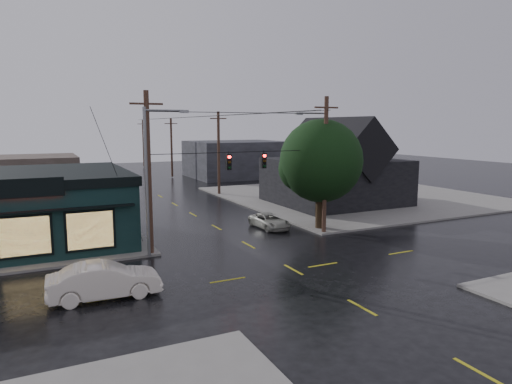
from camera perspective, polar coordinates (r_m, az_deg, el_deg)
name	(u,v)px	position (r m, az deg, el deg)	size (l,w,h in m)	color
ground_plane	(293,270)	(26.17, 4.69, -9.65)	(160.00, 160.00, 0.00)	black
sidewalk_ne	(355,196)	(53.38, 12.24, -0.48)	(28.00, 28.00, 0.15)	slate
pizza_shop	(0,209)	(34.82, -29.33, -1.85)	(16.30, 12.34, 4.90)	black
ne_building	(335,161)	(47.50, 9.89, 3.86)	(12.60, 11.60, 8.75)	black
corner_tree	(321,161)	(35.34, 8.12, 3.85)	(6.39, 6.39, 8.43)	black
utility_pole_nw	(151,255)	(29.68, -12.93, -7.66)	(2.00, 0.32, 10.15)	#341D17
utility_pole_ne	(324,234)	(34.83, 8.46, -5.16)	(2.00, 0.32, 10.15)	#341D17
utility_pole_far_a	(219,195)	(53.61, -4.63, -0.36)	(2.00, 0.32, 9.65)	#341D17
utility_pole_far_b	(172,178)	(72.45, -10.42, 1.79)	(2.00, 0.32, 9.15)	#341D17
utility_pole_far_c	(144,167)	(91.78, -13.80, 3.04)	(2.00, 0.32, 9.15)	#341D17
span_signal_assembly	(246,161)	(30.79, -1.22, 3.91)	(13.00, 0.48, 1.23)	black
streetlight_nw	(149,258)	(28.96, -13.20, -8.07)	(5.40, 0.30, 9.15)	gray
streetlight_ne	(324,231)	(35.67, 8.48, -4.84)	(5.40, 0.30, 9.15)	gray
bg_building_west	(24,175)	(61.66, -27.03, 1.95)	(12.00, 10.00, 4.40)	#352D27
bg_building_east	(236,159)	(72.53, -2.57, 4.15)	(14.00, 12.00, 5.60)	#222326
sedan_cream	(105,281)	(22.92, -18.39, -10.47)	(1.79, 5.14, 1.69)	silver
suv_silver	(269,221)	(36.10, 1.70, -3.65)	(1.92, 4.16, 1.16)	#98988D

